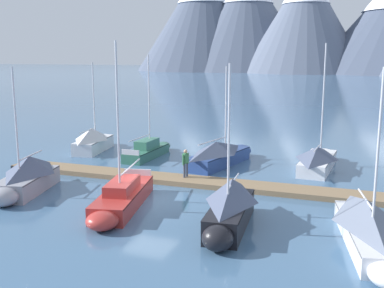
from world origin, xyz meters
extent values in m
plane|color=#426689|center=(0.00, 0.00, 0.00)|extent=(700.00, 700.00, 0.00)
cone|color=#4C566B|center=(-77.59, 220.75, 28.54)|extent=(72.48, 72.48, 57.08)
cone|color=#4C566B|center=(-54.14, 221.02, 26.44)|extent=(72.20, 72.20, 52.88)
cone|color=slate|center=(-22.05, 204.76, 24.36)|extent=(58.12, 58.12, 48.72)
cube|color=#846B4C|center=(0.00, 4.00, 0.15)|extent=(23.57, 2.42, 0.30)
cylinder|color=#38383D|center=(0.02, 3.21, 0.12)|extent=(22.59, 0.78, 0.24)
cylinder|color=#38383D|center=(-0.02, 4.79, 0.12)|extent=(22.59, 0.78, 0.24)
cube|color=black|center=(-11.68, 3.72, 0.15)|extent=(0.21, 1.94, 0.27)
cube|color=silver|center=(-10.06, 10.08, 0.50)|extent=(2.54, 4.96, 1.00)
ellipsoid|color=silver|center=(-10.56, 12.63, 0.50)|extent=(1.64, 1.58, 0.95)
cube|color=slate|center=(-10.06, 10.08, 0.96)|extent=(2.56, 4.88, 0.06)
cylinder|color=silver|center=(-10.14, 10.50, 4.01)|extent=(0.10, 0.10, 6.03)
cylinder|color=silver|center=(-9.86, 9.03, 1.83)|extent=(0.66, 2.96, 0.08)
pyramid|color=silver|center=(-9.99, 9.73, 1.45)|extent=(2.60, 4.08, 0.92)
cube|color=#93939E|center=(-7.12, -0.94, 0.50)|extent=(2.93, 5.05, 1.00)
ellipsoid|color=#93939E|center=(-6.46, -3.46, 0.50)|extent=(1.81, 1.68, 0.95)
cube|color=#424247|center=(-7.12, -0.94, 0.96)|extent=(2.95, 4.97, 0.06)
cylinder|color=silver|center=(-6.91, -1.74, 3.97)|extent=(0.10, 0.10, 5.93)
cylinder|color=silver|center=(-7.26, -0.40, 1.97)|extent=(0.78, 2.71, 0.08)
pyramid|color=#4C5670|center=(-7.21, -0.59, 1.48)|extent=(2.94, 4.19, 0.96)
cube|color=#336B56|center=(-5.03, 9.46, 0.35)|extent=(1.57, 5.14, 0.71)
ellipsoid|color=#336B56|center=(-5.09, 12.33, 0.35)|extent=(1.29, 1.81, 0.67)
cube|color=#163027|center=(-5.03, 9.46, 0.67)|extent=(1.61, 5.04, 0.06)
cylinder|color=silver|center=(-5.05, 10.08, 4.15)|extent=(0.10, 0.10, 6.88)
cylinder|color=silver|center=(-5.02, 8.43, 1.68)|extent=(0.14, 3.29, 0.08)
cube|color=#3A7560|center=(-5.04, 9.59, 1.03)|extent=(1.08, 2.32, 0.64)
cube|color=silver|center=(-4.99, 6.98, 0.89)|extent=(1.33, 0.13, 0.36)
cube|color=#B2332D|center=(-0.88, -1.20, 0.42)|extent=(3.10, 6.32, 0.85)
ellipsoid|color=#B2332D|center=(-0.09, -4.41, 0.42)|extent=(1.75, 1.79, 0.80)
cube|color=#501614|center=(-0.88, -1.20, 0.81)|extent=(3.11, 6.21, 0.06)
cylinder|color=silver|center=(-0.74, -1.74, 4.51)|extent=(0.10, 0.10, 7.33)
cylinder|color=silver|center=(-1.21, 0.17, 1.70)|extent=(1.02, 3.85, 0.08)
cube|color=#C03A35|center=(-0.84, -1.34, 1.11)|extent=(1.80, 2.94, 0.53)
cube|color=silver|center=(-1.58, 1.68, 1.03)|extent=(1.50, 0.46, 0.36)
cube|color=navy|center=(0.77, 9.12, 0.47)|extent=(2.91, 6.29, 0.93)
ellipsoid|color=navy|center=(1.41, 12.41, 0.47)|extent=(1.84, 2.06, 0.88)
cube|color=#121D39|center=(0.77, 9.12, 0.89)|extent=(2.93, 6.18, 0.06)
cylinder|color=silver|center=(0.95, 10.04, 3.86)|extent=(0.10, 0.10, 5.87)
cylinder|color=silver|center=(0.60, 8.24, 1.86)|extent=(0.77, 3.60, 0.08)
pyramid|color=#4C5670|center=(0.69, 8.68, 1.33)|extent=(2.93, 5.15, 0.80)
cube|color=black|center=(4.97, -1.96, 0.54)|extent=(2.04, 5.21, 1.07)
ellipsoid|color=black|center=(5.29, -4.70, 0.54)|extent=(1.38, 1.40, 1.02)
cube|color=black|center=(4.97, -1.96, 1.03)|extent=(2.07, 5.11, 0.06)
cylinder|color=silver|center=(5.04, -2.60, 4.13)|extent=(0.10, 0.10, 6.11)
cylinder|color=silver|center=(4.88, -1.23, 1.90)|extent=(0.40, 2.74, 0.08)
pyramid|color=#4C5670|center=(4.92, -1.59, 1.59)|extent=(2.17, 4.23, 1.03)
cube|color=white|center=(7.31, 10.37, 0.43)|extent=(1.96, 5.93, 0.85)
ellipsoid|color=white|center=(7.42, 13.58, 0.43)|extent=(1.54, 1.65, 0.81)
cube|color=slate|center=(7.31, 10.37, 0.81)|extent=(1.99, 5.81, 0.06)
cylinder|color=silver|center=(7.35, 11.47, 4.59)|extent=(0.10, 0.10, 7.47)
cylinder|color=silver|center=(7.30, 10.02, 1.56)|extent=(0.18, 2.91, 0.08)
pyramid|color=#4C5670|center=(7.29, 9.93, 1.23)|extent=(2.16, 4.76, 0.77)
cube|color=silver|center=(10.67, -1.90, 0.41)|extent=(3.01, 6.59, 0.82)
cube|color=slate|center=(10.67, -1.90, 0.78)|extent=(3.02, 6.48, 0.06)
cylinder|color=silver|center=(10.82, -2.56, 3.95)|extent=(0.10, 0.10, 6.26)
cylinder|color=silver|center=(10.50, -1.13, 1.67)|extent=(0.71, 2.87, 0.08)
pyramid|color=slate|center=(10.57, -1.43, 1.28)|extent=(2.98, 5.40, 0.92)
cylinder|color=#384256|center=(0.24, 4.13, 0.73)|extent=(0.14, 0.14, 0.86)
cylinder|color=#384256|center=(0.31, 4.38, 0.73)|extent=(0.14, 0.14, 0.86)
cube|color=#387A4C|center=(0.28, 4.25, 1.46)|extent=(0.31, 0.42, 0.60)
sphere|color=tan|center=(0.28, 4.25, 1.88)|extent=(0.22, 0.22, 0.22)
cylinder|color=#387A4C|center=(0.21, 4.01, 1.39)|extent=(0.09, 0.09, 0.62)
cylinder|color=#387A4C|center=(0.34, 4.50, 1.39)|extent=(0.09, 0.09, 0.62)
camera|label=1|loc=(10.59, -20.82, 7.44)|focal=43.45mm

